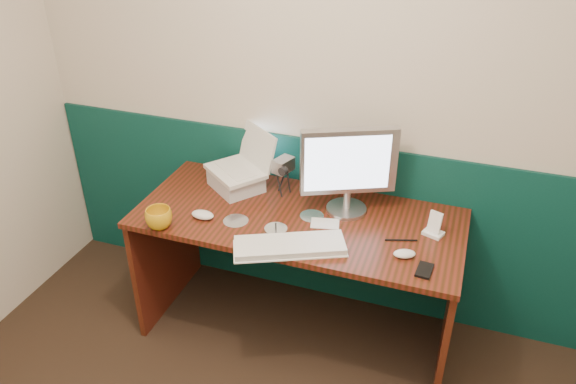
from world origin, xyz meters
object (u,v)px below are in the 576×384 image
at_px(keyboard, 290,246).
at_px(camcorder, 283,176).
at_px(desk, 297,276).
at_px(mug, 159,218).
at_px(monitor, 349,170).
at_px(laptop, 234,152).

xyz_separation_m(keyboard, camcorder, (-0.19, 0.46, 0.09)).
height_order(desk, keyboard, keyboard).
distance_m(desk, mug, 0.79).
bearing_deg(monitor, keyboard, -136.77).
relative_size(laptop, monitor, 0.65).
distance_m(laptop, monitor, 0.61).
bearing_deg(keyboard, desk, 75.56).
height_order(keyboard, mug, mug).
distance_m(monitor, camcorder, 0.38).
xyz_separation_m(desk, keyboard, (0.05, -0.27, 0.39)).
bearing_deg(monitor, laptop, 152.51).
bearing_deg(laptop, mug, -74.91).
bearing_deg(desk, keyboard, -79.46).
relative_size(desk, monitor, 3.48).
bearing_deg(keyboard, camcorder, 87.93).
distance_m(desk, keyboard, 0.48).
xyz_separation_m(desk, monitor, (0.21, 0.13, 0.61)).
xyz_separation_m(monitor, mug, (-0.80, -0.44, -0.18)).
relative_size(monitor, keyboard, 0.93).
relative_size(desk, camcorder, 7.99).
distance_m(monitor, keyboard, 0.48).
distance_m(keyboard, camcorder, 0.50).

